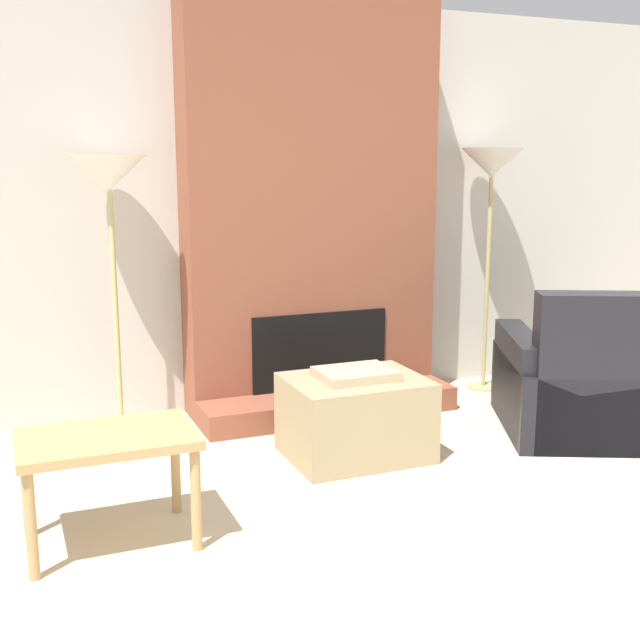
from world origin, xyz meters
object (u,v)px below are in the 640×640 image
side_table (107,450)px  ottoman (355,416)px  floor_lamp_left (109,184)px  floor_lamp_right (492,173)px  armchair (592,387)px

side_table → ottoman: bearing=21.4°
ottoman → floor_lamp_left: (-1.13, 0.89, 1.24)m
ottoman → floor_lamp_left: bearing=142.0°
ottoman → side_table: ottoman is taller
side_table → floor_lamp_right: bearing=27.0°
ottoman → side_table: 1.50m
floor_lamp_left → floor_lamp_right: bearing=0.0°
side_table → floor_lamp_right: (2.80, 1.43, 1.10)m
ottoman → floor_lamp_right: bearing=32.0°
armchair → side_table: armchair is taller
ottoman → floor_lamp_right: (1.42, 0.89, 1.29)m
floor_lamp_right → ottoman: bearing=-148.0°
armchair → side_table: 2.87m
ottoman → side_table: (-1.39, -0.54, 0.19)m
ottoman → side_table: size_ratio=1.02×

